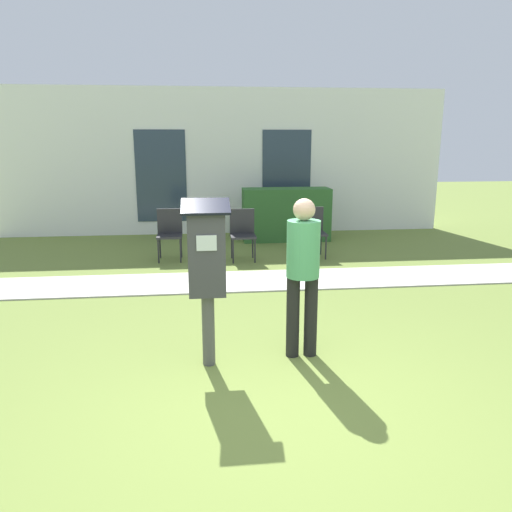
% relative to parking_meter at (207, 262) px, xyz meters
% --- Properties ---
extents(ground_plane, '(40.00, 40.00, 0.00)m').
position_rel_parking_meter_xyz_m(ground_plane, '(0.51, -0.93, -1.02)').
color(ground_plane, olive).
extents(sidewalk, '(12.00, 1.10, 0.02)m').
position_rel_parking_meter_xyz_m(sidewalk, '(0.51, 2.78, -1.01)').
color(sidewalk, beige).
rests_on(sidewalk, ground).
extents(building_facade, '(10.00, 0.26, 3.20)m').
position_rel_parking_meter_xyz_m(building_facade, '(0.51, 6.90, 0.58)').
color(building_facade, white).
rests_on(building_facade, ground).
extents(parking_meter, '(0.44, 0.31, 1.59)m').
position_rel_parking_meter_xyz_m(parking_meter, '(0.00, 0.00, 0.00)').
color(parking_meter, '#4C4C4C').
rests_on(parking_meter, ground).
extents(person_standing, '(0.32, 0.32, 1.58)m').
position_rel_parking_meter_xyz_m(person_standing, '(0.92, 0.10, -0.09)').
color(person_standing, black).
rests_on(person_standing, ground).
extents(outdoor_chair_left, '(0.44, 0.44, 0.90)m').
position_rel_parking_meter_xyz_m(outdoor_chair_left, '(-0.60, 4.37, -0.49)').
color(outdoor_chair_left, '#262628').
rests_on(outdoor_chair_left, ground).
extents(outdoor_chair_middle, '(0.44, 0.44, 0.90)m').
position_rel_parking_meter_xyz_m(outdoor_chair_middle, '(0.69, 4.21, -0.49)').
color(outdoor_chair_middle, '#262628').
rests_on(outdoor_chair_middle, ground).
extents(outdoor_chair_right, '(0.44, 0.44, 0.90)m').
position_rel_parking_meter_xyz_m(outdoor_chair_right, '(1.98, 4.31, -0.49)').
color(outdoor_chair_right, '#262628').
rests_on(outdoor_chair_right, ground).
extents(hedge_row, '(1.82, 0.60, 1.10)m').
position_rel_parking_meter_xyz_m(hedge_row, '(1.75, 5.83, -0.47)').
color(hedge_row, '#33662D').
rests_on(hedge_row, ground).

